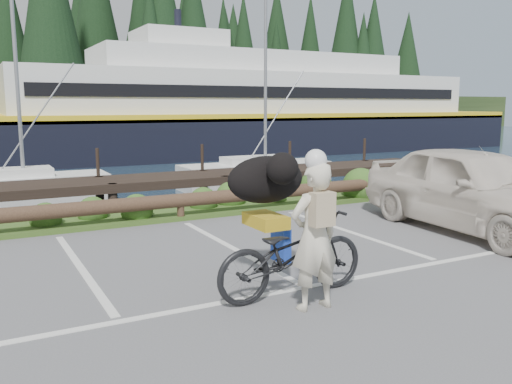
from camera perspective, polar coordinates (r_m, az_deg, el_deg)
ground at (r=8.00m, az=3.66°, el=-9.16°), size 72.00×72.00×0.00m
harbor_backdrop at (r=85.07m, az=-25.14°, el=6.60°), size 170.00×160.00×30.00m
vegetation_strip at (r=12.66m, az=-9.00°, el=-2.17°), size 34.00×1.60×0.10m
log_rail at (r=12.02m, az=-7.90°, el=-2.99°), size 32.00×0.30×0.60m
bicycle at (r=7.17m, az=3.80°, el=-6.55°), size 2.19×0.79×1.14m
cyclist at (r=6.68m, az=6.18°, el=-4.69°), size 0.68×0.45×1.84m
dog at (r=7.57m, az=1.03°, el=1.32°), size 0.58×1.16×0.67m
parked_car at (r=11.67m, az=21.92°, el=0.36°), size 2.37×5.17×1.72m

